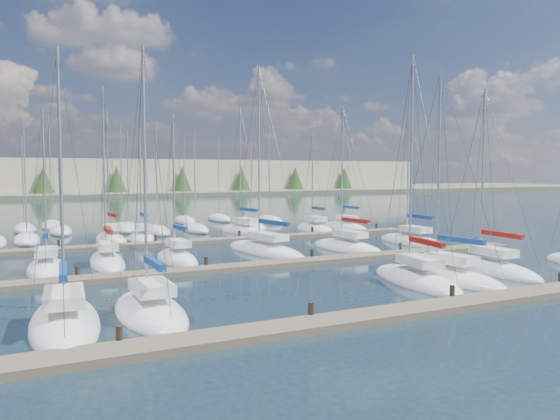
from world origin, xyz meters
name	(u,v)px	position (x,y,z in m)	size (l,w,h in m)	color
ground	(135,218)	(0.00, 60.00, 0.00)	(400.00, 400.00, 0.00)	#1C2E39
dock_near	(399,313)	(0.00, 2.01, 0.15)	(44.00, 1.93, 1.10)	#6B5E4C
dock_mid	(267,265)	(0.00, 16.01, 0.15)	(44.00, 1.93, 1.10)	#6B5E4C
dock_far	(202,241)	(0.00, 30.01, 0.15)	(44.00, 1.93, 1.10)	#6B5E4C
sailboat_c	(150,312)	(-9.94, 7.01, 0.18)	(2.86, 7.61, 12.80)	white
sailboat_h	(47,269)	(-13.46, 20.67, 0.18)	(2.90, 6.60, 11.18)	white
sailboat_e	(446,277)	(7.67, 7.26, 0.18)	(3.58, 8.53, 13.20)	white
sailboat_m	(412,242)	(16.75, 21.18, 0.17)	(2.73, 8.55, 11.92)	white
sailboat_n	(111,239)	(-7.20, 34.86, 0.20)	(2.87, 7.29, 13.04)	white
sailboat_l	(347,248)	(9.39, 20.52, 0.18)	(3.60, 8.52, 12.57)	white
sailboat_q	(315,229)	(14.34, 34.47, 0.17)	(3.59, 8.10, 11.50)	white
sailboat_j	(177,259)	(-4.79, 21.09, 0.19)	(2.46, 6.59, 11.33)	white
sailboat_k	(265,250)	(2.64, 22.07, 0.18)	(4.17, 10.68, 15.47)	white
sailboat_i	(107,262)	(-9.54, 21.85, 0.19)	(2.67, 8.04, 13.10)	white
sailboat_f	(488,268)	(12.26, 8.28, 0.18)	(3.17, 8.92, 12.54)	white
sailboat_r	(345,227)	(18.25, 34.46, 0.19)	(2.79, 8.01, 13.01)	white
sailboat_b	(65,322)	(-13.53, 6.85, 0.17)	(3.50, 9.20, 12.39)	white
sailboat_d	(416,280)	(5.53, 7.42, 0.18)	(4.01, 8.84, 13.89)	white
sailboat_p	(244,231)	(6.58, 35.95, 0.18)	(3.96, 8.60, 14.01)	white
sailboat_o	(143,239)	(-4.54, 33.70, 0.20)	(2.48, 6.46, 12.31)	white
distant_boats	(125,228)	(-4.34, 43.76, 0.29)	(36.93, 20.75, 13.30)	#9EA0A5
shoreline	(19,168)	(-13.29, 149.77, 7.44)	(400.00, 60.00, 38.00)	#666B51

